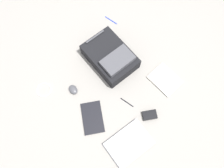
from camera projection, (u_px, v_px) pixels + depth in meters
name	position (u px, v px, depth m)	size (l,w,h in m)	color
ground_plane	(118.00, 86.00, 2.01)	(3.50, 3.50, 0.00)	gray
backpack	(111.00, 57.00, 2.03)	(0.42, 0.52, 0.18)	black
laptop	(129.00, 144.00, 1.83)	(0.40, 0.33, 0.03)	#929296
book_comic	(93.00, 118.00, 1.91)	(0.31, 0.32, 0.01)	silver
book_manual	(165.00, 80.00, 2.03)	(0.24, 0.29, 0.02)	silver
computer_mouse	(73.00, 90.00, 1.98)	(0.07, 0.09, 0.04)	#4C4C51
cable_coil	(44.00, 90.00, 2.00)	(0.13, 0.13, 0.01)	silver
power_brick	(150.00, 115.00, 1.91)	(0.08, 0.12, 0.03)	black
pen_black	(111.00, 20.00, 2.25)	(0.01, 0.01, 0.14)	#1933B2
pen_blue	(127.00, 102.00, 1.96)	(0.01, 0.01, 0.13)	black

